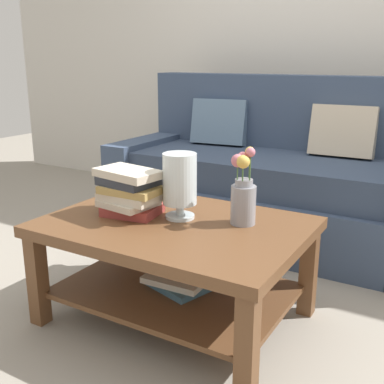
% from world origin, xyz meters
% --- Properties ---
extents(ground_plane, '(10.00, 10.00, 0.00)m').
position_xyz_m(ground_plane, '(0.00, 0.00, 0.00)').
color(ground_plane, gray).
extents(back_wall, '(6.40, 0.12, 2.70)m').
position_xyz_m(back_wall, '(0.00, 1.65, 1.35)').
color(back_wall, beige).
rests_on(back_wall, ground).
extents(couch, '(2.07, 0.90, 1.06)m').
position_xyz_m(couch, '(-0.01, 0.82, 0.36)').
color(couch, '#384760').
rests_on(couch, ground).
extents(coffee_table, '(1.14, 0.81, 0.47)m').
position_xyz_m(coffee_table, '(0.03, -0.45, 0.34)').
color(coffee_table, brown).
rests_on(coffee_table, ground).
extents(book_stack_main, '(0.32, 0.24, 0.22)m').
position_xyz_m(book_stack_main, '(-0.19, -0.47, 0.58)').
color(book_stack_main, '#993833').
rests_on(book_stack_main, coffee_table).
extents(glass_hurricane_vase, '(0.15, 0.15, 0.30)m').
position_xyz_m(glass_hurricane_vase, '(0.03, -0.39, 0.65)').
color(glass_hurricane_vase, silver).
rests_on(glass_hurricane_vase, coffee_table).
extents(flower_pitcher, '(0.11, 0.12, 0.34)m').
position_xyz_m(flower_pitcher, '(0.30, -0.32, 0.61)').
color(flower_pitcher, gray).
rests_on(flower_pitcher, coffee_table).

